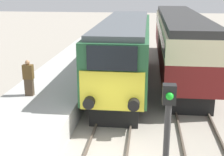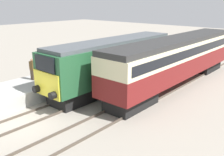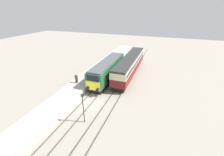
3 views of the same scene
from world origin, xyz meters
TOP-DOWN VIEW (x-y plane):
  - ground_plane at (0.00, 0.00)m, footprint 120.00×120.00m
  - platform_left at (-3.30, 8.00)m, footprint 3.50×50.00m
  - rails_near_track at (0.00, 5.00)m, footprint 1.51×60.00m
  - rails_far_track at (3.40, 5.00)m, footprint 1.50×60.00m
  - locomotive at (0.00, 8.17)m, footprint 2.70×12.88m
  - passenger_carriage at (3.40, 11.99)m, footprint 2.75×16.50m
  - person_on_platform at (-3.84, 3.38)m, footprint 0.44×0.26m

SIDE VIEW (x-z plane):
  - ground_plane at x=0.00m, z-range 0.00..0.00m
  - rails_near_track at x=0.00m, z-range 0.00..0.14m
  - rails_far_track at x=3.40m, z-range 0.00..0.14m
  - platform_left at x=-3.30m, z-range 0.00..0.95m
  - person_on_platform at x=-3.84m, z-range 0.94..2.54m
  - locomotive at x=0.00m, z-range 0.20..4.02m
  - passenger_carriage at x=3.40m, z-range 0.40..4.27m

